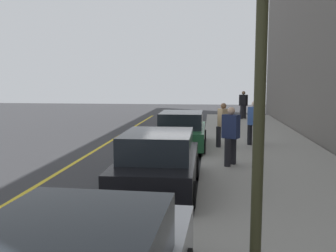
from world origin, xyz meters
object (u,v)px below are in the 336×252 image
at_px(pedestrian_tan_coat, 223,124).
at_px(traffic_light_pole, 261,54).
at_px(pedestrian_navy_coat, 231,134).
at_px(pedestrian_blue_coat, 254,122).
at_px(rolling_suitcase, 242,114).
at_px(parked_car_green, 182,131).
at_px(parked_car_black, 158,162).
at_px(pedestrian_black_coat, 243,104).

height_order(pedestrian_tan_coat, traffic_light_pole, traffic_light_pole).
distance_m(pedestrian_tan_coat, pedestrian_navy_coat, 3.20).
bearing_deg(pedestrian_tan_coat, traffic_light_pole, -179.88).
distance_m(pedestrian_tan_coat, pedestrian_blue_coat, 1.33).
bearing_deg(rolling_suitcase, parked_car_green, 164.65).
height_order(parked_car_black, pedestrian_tan_coat, pedestrian_tan_coat).
height_order(pedestrian_black_coat, rolling_suitcase, pedestrian_black_coat).
relative_size(pedestrian_navy_coat, pedestrian_blue_coat, 1.01).
distance_m(pedestrian_navy_coat, rolling_suitcase, 15.04).
relative_size(pedestrian_navy_coat, traffic_light_pole, 0.42).
bearing_deg(pedestrian_blue_coat, parked_car_black, 154.73).
relative_size(pedestrian_navy_coat, rolling_suitcase, 2.11).
bearing_deg(traffic_light_pole, pedestrian_black_coat, -4.33).
relative_size(pedestrian_tan_coat, pedestrian_blue_coat, 0.97).
bearing_deg(parked_car_black, parked_car_green, -1.17).
relative_size(parked_car_black, rolling_suitcase, 4.99).
distance_m(pedestrian_blue_coat, rolling_suitcase, 11.28).
relative_size(pedestrian_black_coat, pedestrian_navy_coat, 1.04).
relative_size(parked_car_black, pedestrian_black_coat, 2.28).
xyz_separation_m(parked_car_black, traffic_light_pole, (-4.96, -1.75, 2.25)).
height_order(pedestrian_navy_coat, pedestrian_blue_coat, pedestrian_navy_coat).
bearing_deg(parked_car_green, traffic_light_pole, -171.33).
bearing_deg(pedestrian_black_coat, parked_car_green, 163.65).
bearing_deg(parked_car_black, pedestrian_navy_coat, -35.89).
distance_m(pedestrian_navy_coat, traffic_light_pole, 7.76).
bearing_deg(parked_car_green, pedestrian_tan_coat, -89.47).
xyz_separation_m(parked_car_green, pedestrian_tan_coat, (0.01, -1.61, 0.31)).
height_order(parked_car_green, pedestrian_tan_coat, pedestrian_tan_coat).
height_order(pedestrian_navy_coat, traffic_light_pole, traffic_light_pole).
bearing_deg(traffic_light_pole, parked_car_green, 8.67).
bearing_deg(pedestrian_navy_coat, rolling_suitcase, -5.70).
relative_size(parked_car_black, pedestrian_navy_coat, 2.36).
height_order(pedestrian_black_coat, pedestrian_tan_coat, pedestrian_black_coat).
height_order(parked_car_green, traffic_light_pole, traffic_light_pole).
bearing_deg(parked_car_green, rolling_suitcase, -15.35).
relative_size(parked_car_green, pedestrian_blue_coat, 2.39).
xyz_separation_m(pedestrian_tan_coat, pedestrian_navy_coat, (-3.19, -0.13, 0.04)).
bearing_deg(pedestrian_blue_coat, parked_car_green, 100.33).
bearing_deg(pedestrian_tan_coat, parked_car_black, 163.32).
bearing_deg(pedestrian_navy_coat, pedestrian_tan_coat, 2.35).
height_order(parked_car_black, pedestrian_black_coat, pedestrian_black_coat).
height_order(pedestrian_black_coat, pedestrian_blue_coat, pedestrian_black_coat).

